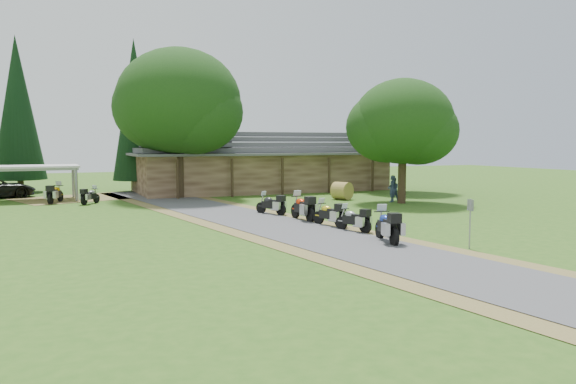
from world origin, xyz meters
name	(u,v)px	position (x,y,z in m)	size (l,w,h in m)	color
ground	(335,241)	(0.00, 0.00, 0.00)	(120.00, 120.00, 0.00)	#2E5818
driveway	(284,228)	(-0.50, 4.00, 0.00)	(46.00, 46.00, 0.00)	#49494C
lodge	(261,161)	(6.00, 24.00, 2.45)	(21.40, 9.40, 4.90)	brown
carport	(36,183)	(-11.12, 22.43, 1.20)	(5.54, 3.69, 2.40)	silver
motorcycle_row_a	(387,224)	(1.80, -0.96, 0.72)	(2.09, 0.68, 1.43)	navy
motorcycle_row_b	(353,218)	(1.95, 1.93, 0.60)	(1.75, 0.57, 1.20)	#9A9DA1
motorcycle_row_c	(329,213)	(1.74, 3.83, 0.63)	(1.85, 0.60, 1.27)	gold
motorcycle_row_d	(303,206)	(1.44, 6.16, 0.73)	(2.12, 0.69, 1.45)	red
motorcycle_row_e	(271,203)	(0.82, 8.97, 0.62)	(1.81, 0.59, 1.24)	black
motorcycle_carport_a	(55,193)	(-9.95, 20.15, 0.69)	(2.00, 0.65, 1.37)	#D89D05
motorcycle_carport_b	(90,195)	(-7.90, 18.61, 0.58)	(1.69, 0.55, 1.16)	gray
person_a	(392,186)	(10.69, 11.83, 1.04)	(0.59, 0.43, 2.09)	#34415F
person_b	(393,187)	(11.36, 12.64, 0.93)	(0.53, 0.38, 1.86)	#34415F
hay_bale	(342,191)	(8.40, 14.54, 0.62)	(1.23, 1.23, 1.13)	#A4883C
sign_post	(470,224)	(3.82, -3.40, 0.94)	(0.34, 0.06, 1.88)	gray
oak_lodge_left	(179,120)	(-1.68, 20.18, 5.56)	(8.79, 8.79, 11.11)	black
oak_lodge_right	(403,128)	(15.77, 17.88, 5.13)	(6.34, 6.34, 10.27)	black
oak_driveway	(403,137)	(10.82, 10.90, 4.29)	(6.50, 6.50, 8.59)	black
cedar_near	(135,116)	(-3.75, 26.60, 6.09)	(3.69, 3.69, 12.19)	black
cedar_far	(18,114)	(-12.30, 29.61, 6.18)	(4.00, 4.00, 12.35)	black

